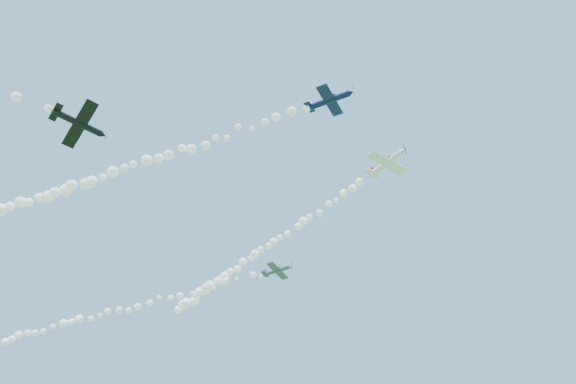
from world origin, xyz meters
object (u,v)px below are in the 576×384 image
Objects in this scene: plane_grey at (277,270)px; plane_navy at (330,100)px; plane_white at (387,163)px; plane_black at (80,124)px.

plane_navy is at bearing -51.61° from plane_grey.
plane_white is 1.11× the size of plane_navy.
plane_black is at bearing -98.04° from plane_white.
plane_white is 1.33× the size of plane_black.
plane_black is (12.69, -46.55, -7.10)m from plane_grey.
plane_grey is (-27.52, 5.30, -7.51)m from plane_white.
plane_white is 46.20m from plane_black.
plane_white is 17.28m from plane_navy.
plane_navy is 1.20× the size of plane_black.
plane_black is (-15.82, -24.03, -13.51)m from plane_navy.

